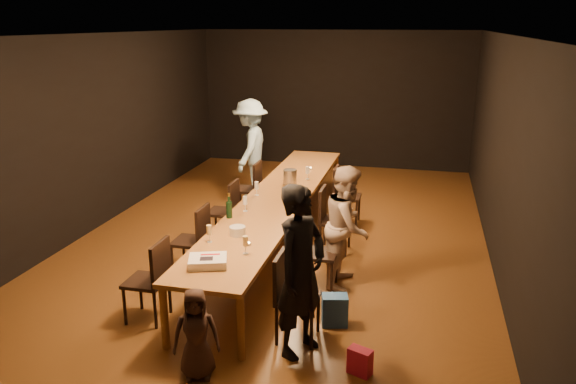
% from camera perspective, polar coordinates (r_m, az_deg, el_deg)
% --- Properties ---
extents(ground, '(10.00, 10.00, 0.00)m').
position_cam_1_polar(ground, '(8.32, -1.06, -5.43)').
color(ground, '#412410').
rests_on(ground, ground).
extents(room_shell, '(6.04, 10.04, 3.02)m').
position_cam_1_polar(room_shell, '(7.77, -1.14, 8.88)').
color(room_shell, black).
rests_on(room_shell, ground).
extents(table, '(0.90, 6.00, 0.75)m').
position_cam_1_polar(table, '(8.08, -1.09, -0.82)').
color(table, brown).
rests_on(table, ground).
extents(chair_right_0, '(0.42, 0.42, 0.93)m').
position_cam_1_polar(chair_right_0, '(5.83, 1.02, -10.68)').
color(chair_right_0, black).
rests_on(chair_right_0, ground).
extents(chair_right_1, '(0.42, 0.42, 0.93)m').
position_cam_1_polar(chair_right_1, '(6.89, 3.24, -6.17)').
color(chair_right_1, black).
rests_on(chair_right_1, ground).
extents(chair_right_2, '(0.42, 0.42, 0.93)m').
position_cam_1_polar(chair_right_2, '(7.99, 4.83, -2.88)').
color(chair_right_2, black).
rests_on(chair_right_2, ground).
extents(chair_right_3, '(0.42, 0.42, 0.93)m').
position_cam_1_polar(chair_right_3, '(9.12, 6.03, -0.39)').
color(chair_right_3, black).
rests_on(chair_right_3, ground).
extents(chair_left_0, '(0.42, 0.42, 0.93)m').
position_cam_1_polar(chair_left_0, '(6.38, -14.23, -8.68)').
color(chair_left_0, black).
rests_on(chair_left_0, ground).
extents(chair_left_1, '(0.42, 0.42, 0.93)m').
position_cam_1_polar(chair_left_1, '(7.36, -9.92, -4.85)').
color(chair_left_1, black).
rests_on(chair_left_1, ground).
extents(chair_left_2, '(0.42, 0.42, 0.93)m').
position_cam_1_polar(chair_left_2, '(8.40, -6.69, -1.93)').
color(chair_left_2, black).
rests_on(chair_left_2, ground).
extents(chair_left_3, '(0.42, 0.42, 0.93)m').
position_cam_1_polar(chair_left_3, '(9.48, -4.19, 0.34)').
color(chair_left_3, black).
rests_on(chair_left_3, ground).
extents(woman_birthday, '(0.64, 0.75, 1.73)m').
position_cam_1_polar(woman_birthday, '(5.45, 1.31, -8.03)').
color(woman_birthday, black).
rests_on(woman_birthday, ground).
extents(woman_tan, '(0.63, 0.78, 1.52)m').
position_cam_1_polar(woman_tan, '(6.94, 6.06, -3.45)').
color(woman_tan, beige).
rests_on(woman_tan, ground).
extents(man_blue, '(0.71, 1.19, 1.81)m').
position_cam_1_polar(man_blue, '(10.56, -3.83, 4.52)').
color(man_blue, '#99C8ED').
rests_on(man_blue, ground).
extents(child, '(0.50, 0.41, 0.88)m').
position_cam_1_polar(child, '(5.33, -9.31, -14.02)').
color(child, '#38251F').
rests_on(child, ground).
extents(gift_bag_red, '(0.25, 0.19, 0.26)m').
position_cam_1_polar(gift_bag_red, '(5.50, 7.32, -16.71)').
color(gift_bag_red, '#DA2050').
rests_on(gift_bag_red, ground).
extents(gift_bag_blue, '(0.31, 0.25, 0.34)m').
position_cam_1_polar(gift_bag_blue, '(6.22, 4.76, -11.88)').
color(gift_bag_blue, '#2658A8').
rests_on(gift_bag_blue, ground).
extents(birthday_cake, '(0.47, 0.42, 0.09)m').
position_cam_1_polar(birthday_cake, '(5.89, -8.15, -6.99)').
color(birthday_cake, white).
rests_on(birthday_cake, table).
extents(plate_stack, '(0.24, 0.24, 0.11)m').
position_cam_1_polar(plate_stack, '(6.65, -5.16, -3.94)').
color(plate_stack, silver).
rests_on(plate_stack, table).
extents(champagne_bottle, '(0.08, 0.08, 0.33)m').
position_cam_1_polar(champagne_bottle, '(7.20, -6.01, -1.38)').
color(champagne_bottle, black).
rests_on(champagne_bottle, table).
extents(ice_bucket, '(0.26, 0.26, 0.23)m').
position_cam_1_polar(ice_bucket, '(8.66, 0.21, 1.54)').
color(ice_bucket, '#B8B7BC').
rests_on(ice_bucket, table).
extents(wineglass_0, '(0.06, 0.06, 0.21)m').
position_cam_1_polar(wineglass_0, '(6.46, -8.00, -4.22)').
color(wineglass_0, beige).
rests_on(wineglass_0, table).
extents(wineglass_1, '(0.06, 0.06, 0.21)m').
position_cam_1_polar(wineglass_1, '(6.10, -4.35, -5.39)').
color(wineglass_1, beige).
rests_on(wineglass_1, table).
extents(wineglass_2, '(0.06, 0.06, 0.21)m').
position_cam_1_polar(wineglass_2, '(7.45, -4.38, -1.21)').
color(wineglass_2, silver).
rests_on(wineglass_2, table).
extents(wineglass_3, '(0.06, 0.06, 0.21)m').
position_cam_1_polar(wineglass_3, '(7.57, -0.01, -0.85)').
color(wineglass_3, beige).
rests_on(wineglass_3, table).
extents(wineglass_4, '(0.06, 0.06, 0.21)m').
position_cam_1_polar(wineglass_4, '(8.12, -3.20, 0.35)').
color(wineglass_4, silver).
rests_on(wineglass_4, table).
extents(wineglass_5, '(0.06, 0.06, 0.21)m').
position_cam_1_polar(wineglass_5, '(8.95, 1.99, 1.95)').
color(wineglass_5, silver).
rests_on(wineglass_5, table).
extents(tealight_near, '(0.05, 0.05, 0.03)m').
position_cam_1_polar(tealight_near, '(6.36, -4.04, -5.29)').
color(tealight_near, '#B2B7B2').
rests_on(tealight_near, table).
extents(tealight_mid, '(0.05, 0.05, 0.03)m').
position_cam_1_polar(tealight_mid, '(7.92, -0.25, -0.71)').
color(tealight_mid, '#B2B7B2').
rests_on(tealight_mid, table).
extents(tealight_far, '(0.05, 0.05, 0.03)m').
position_cam_1_polar(tealight_far, '(9.57, 2.30, 2.39)').
color(tealight_far, '#B2B7B2').
rests_on(tealight_far, table).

